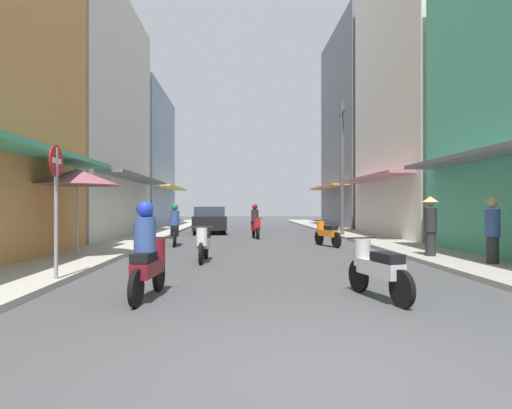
# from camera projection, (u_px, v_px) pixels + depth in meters

# --- Properties ---
(ground_plane) EXTENTS (85.46, 85.46, 0.00)m
(ground_plane) POSITION_uv_depth(u_px,v_px,m) (254.00, 240.00, 19.32)
(ground_plane) COLOR #424244
(sidewalk_left) EXTENTS (2.00, 46.85, 0.12)m
(sidewalk_left) POSITION_uv_depth(u_px,v_px,m) (140.00, 239.00, 19.12)
(sidewalk_left) COLOR #ADA89E
(sidewalk_left) RESTS_ON ground
(sidewalk_right) EXTENTS (2.00, 46.85, 0.12)m
(sidewalk_right) POSITION_uv_depth(u_px,v_px,m) (366.00, 238.00, 19.52)
(sidewalk_right) COLOR #9E9991
(sidewalk_right) RESTS_ON ground
(building_left_mid) EXTENTS (7.05, 10.67, 11.49)m
(building_left_mid) POSITION_uv_depth(u_px,v_px,m) (64.00, 116.00, 20.70)
(building_left_mid) COLOR silver
(building_left_mid) RESTS_ON ground
(building_left_far) EXTENTS (7.05, 9.63, 9.69)m
(building_left_far) POSITION_uv_depth(u_px,v_px,m) (123.00, 159.00, 31.44)
(building_left_far) COLOR #8CA5CC
(building_left_far) RESTS_ON ground
(building_right_mid) EXTENTS (7.05, 9.07, 13.84)m
(building_right_mid) POSITION_uv_depth(u_px,v_px,m) (443.00, 91.00, 20.66)
(building_right_mid) COLOR silver
(building_right_mid) RESTS_ON ground
(building_right_far) EXTENTS (7.05, 9.64, 13.82)m
(building_right_far) POSITION_uv_depth(u_px,v_px,m) (377.00, 129.00, 30.67)
(building_right_far) COLOR slate
(building_right_far) RESTS_ON ground
(motorbike_red) EXTENTS (0.55, 1.81, 1.58)m
(motorbike_red) POSITION_uv_depth(u_px,v_px,m) (255.00, 223.00, 20.09)
(motorbike_red) COLOR black
(motorbike_red) RESTS_ON ground
(motorbike_maroon) EXTENTS (0.55, 1.81, 1.58)m
(motorbike_maroon) POSITION_uv_depth(u_px,v_px,m) (148.00, 255.00, 7.03)
(motorbike_maroon) COLOR black
(motorbike_maroon) RESTS_ON ground
(motorbike_white) EXTENTS (0.55, 1.81, 0.96)m
(motorbike_white) POSITION_uv_depth(u_px,v_px,m) (204.00, 243.00, 11.68)
(motorbike_white) COLOR black
(motorbike_white) RESTS_ON ground
(motorbike_orange) EXTENTS (0.75, 1.74, 0.96)m
(motorbike_orange) POSITION_uv_depth(u_px,v_px,m) (327.00, 233.00, 16.09)
(motorbike_orange) COLOR black
(motorbike_orange) RESTS_ON ground
(motorbike_silver) EXTENTS (0.67, 1.77, 0.96)m
(motorbike_silver) POSITION_uv_depth(u_px,v_px,m) (377.00, 267.00, 7.05)
(motorbike_silver) COLOR black
(motorbike_silver) RESTS_ON ground
(motorbike_black) EXTENTS (0.55, 1.81, 1.58)m
(motorbike_black) POSITION_uv_depth(u_px,v_px,m) (175.00, 227.00, 16.30)
(motorbike_black) COLOR black
(motorbike_black) RESTS_ON ground
(parked_car) EXTENTS (2.04, 4.21, 1.45)m
(parked_car) POSITION_uv_depth(u_px,v_px,m) (209.00, 220.00, 23.83)
(parked_car) COLOR black
(parked_car) RESTS_ON ground
(pedestrian_far) EXTENTS (0.44, 0.44, 1.74)m
(pedestrian_far) POSITION_uv_depth(u_px,v_px,m) (493.00, 227.00, 10.45)
(pedestrian_far) COLOR #262628
(pedestrian_far) RESTS_ON ground
(pedestrian_midway) EXTENTS (0.44, 0.44, 1.76)m
(pedestrian_midway) POSITION_uv_depth(u_px,v_px,m) (430.00, 224.00, 12.01)
(pedestrian_midway) COLOR #262628
(pedestrian_midway) RESTS_ON ground
(pedestrian_crossing) EXTENTS (0.34, 0.34, 1.67)m
(pedestrian_crossing) POSITION_uv_depth(u_px,v_px,m) (150.00, 219.00, 22.51)
(pedestrian_crossing) COLOR #BF8C3F
(pedestrian_crossing) RESTS_ON ground
(vendor_umbrella) EXTENTS (2.30, 2.30, 2.52)m
(vendor_umbrella) POSITION_uv_depth(u_px,v_px,m) (77.00, 177.00, 12.00)
(vendor_umbrella) COLOR #99999E
(vendor_umbrella) RESTS_ON ground
(utility_pole) EXTENTS (0.20, 1.20, 6.55)m
(utility_pole) POSITION_uv_depth(u_px,v_px,m) (342.00, 167.00, 20.86)
(utility_pole) COLOR #4C4C4F
(utility_pole) RESTS_ON ground
(street_sign_no_entry) EXTENTS (0.07, 0.60, 2.65)m
(street_sign_no_entry) POSITION_uv_depth(u_px,v_px,m) (56.00, 194.00, 8.25)
(street_sign_no_entry) COLOR gray
(street_sign_no_entry) RESTS_ON ground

